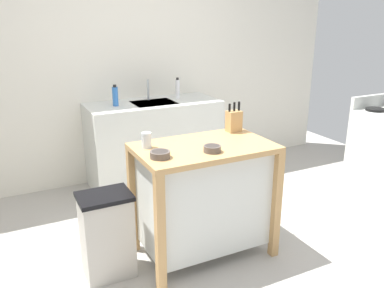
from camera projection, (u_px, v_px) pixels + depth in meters
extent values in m
plane|color=#ADA8A0|center=(213.00, 263.00, 3.02)|extent=(6.29, 6.29, 0.00)
cube|color=silver|center=(125.00, 62.00, 4.32)|extent=(5.29, 0.10, 2.60)
cube|color=tan|center=(204.00, 148.00, 2.90)|extent=(1.00, 0.62, 0.04)
cube|color=silver|center=(204.00, 197.00, 3.02)|extent=(0.90, 0.52, 0.75)
cube|color=tan|center=(160.00, 235.00, 2.60)|extent=(0.06, 0.06, 0.85)
cube|color=tan|center=(276.00, 205.00, 3.00)|extent=(0.06, 0.06, 0.85)
cube|color=tan|center=(133.00, 201.00, 3.07)|extent=(0.06, 0.06, 0.85)
cube|color=tan|center=(236.00, 179.00, 3.47)|extent=(0.06, 0.06, 0.85)
cube|color=tan|center=(234.00, 121.00, 3.20)|extent=(0.11, 0.09, 0.17)
cylinder|color=black|center=(230.00, 108.00, 3.15)|extent=(0.02, 0.02, 0.06)
cylinder|color=black|center=(234.00, 107.00, 3.17)|extent=(0.02, 0.02, 0.07)
cylinder|color=black|center=(239.00, 106.00, 3.18)|extent=(0.02, 0.02, 0.07)
cylinder|color=#564C47|center=(160.00, 155.00, 2.63)|extent=(0.14, 0.14, 0.05)
cylinder|color=#342D2A|center=(160.00, 152.00, 2.62)|extent=(0.11, 0.11, 0.01)
cylinder|color=#564C47|center=(212.00, 149.00, 2.74)|extent=(0.12, 0.12, 0.05)
cylinder|color=#342D2A|center=(212.00, 146.00, 2.73)|extent=(0.10, 0.10, 0.01)
cylinder|color=silver|center=(146.00, 140.00, 2.81)|extent=(0.07, 0.07, 0.11)
cube|color=#B7B2A8|center=(107.00, 237.00, 2.81)|extent=(0.34, 0.26, 0.60)
cube|color=black|center=(104.00, 196.00, 2.71)|extent=(0.36, 0.28, 0.03)
cube|color=silver|center=(154.00, 143.00, 4.36)|extent=(1.41, 0.60, 0.91)
cube|color=silver|center=(154.00, 104.00, 4.21)|extent=(0.44, 0.36, 0.03)
cylinder|color=#B7BCC1|center=(148.00, 90.00, 4.31)|extent=(0.02, 0.02, 0.22)
cylinder|color=blue|center=(115.00, 97.00, 4.02)|extent=(0.06, 0.06, 0.19)
cylinder|color=black|center=(115.00, 86.00, 3.99)|extent=(0.03, 0.03, 0.02)
cylinder|color=white|center=(178.00, 89.00, 4.39)|extent=(0.05, 0.05, 0.21)
cylinder|color=black|center=(177.00, 79.00, 4.35)|extent=(0.03, 0.03, 0.02)
cube|color=silver|center=(374.00, 101.00, 4.00)|extent=(0.60, 0.04, 0.12)
cylinder|color=black|center=(375.00, 110.00, 3.84)|extent=(0.18, 0.18, 0.02)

